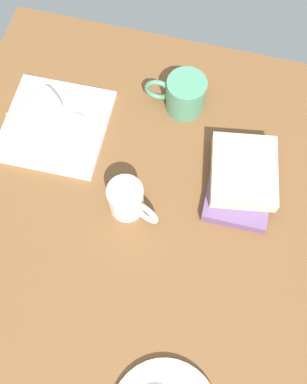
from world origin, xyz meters
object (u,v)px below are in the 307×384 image
object	(u,v)px
square_plate	(56,125)
sauce_cup	(76,126)
breakfast_wrap	(35,111)
second_mug	(127,200)
book_stack	(242,176)
coffee_mug	(184,94)

from	to	relation	value
square_plate	sauce_cup	size ratio (longest dim) A/B	4.43
sauce_cup	breakfast_wrap	xyz separation A→B (cm)	(-0.35, -9.77, 2.07)
breakfast_wrap	second_mug	distance (cm)	31.11
breakfast_wrap	book_stack	world-z (taller)	breakfast_wrap
second_mug	breakfast_wrap	bearing A→B (deg)	-120.72
book_stack	second_mug	world-z (taller)	second_mug
breakfast_wrap	second_mug	world-z (taller)	second_mug
coffee_mug	second_mug	size ratio (longest dim) A/B	1.19
second_mug	sauce_cup	bearing A→B (deg)	-132.47
square_plate	breakfast_wrap	xyz separation A→B (cm)	(-0.16, -4.34, 4.26)
breakfast_wrap	second_mug	size ratio (longest dim) A/B	0.92
second_mug	coffee_mug	bearing A→B (deg)	168.60
breakfast_wrap	book_stack	distance (cm)	49.92
book_stack	coffee_mug	bearing A→B (deg)	-134.49
square_plate	breakfast_wrap	bearing A→B (deg)	-92.07
sauce_cup	second_mug	size ratio (longest dim) A/B	0.45
sauce_cup	second_mug	xyz separation A→B (cm)	(15.54, 16.97, 1.62)
square_plate	breakfast_wrap	distance (cm)	6.08
sauce_cup	coffee_mug	size ratio (longest dim) A/B	0.38
square_plate	book_stack	bearing A→B (deg)	85.82
square_plate	coffee_mug	xyz separation A→B (cm)	(-13.50, 28.30, 3.97)
square_plate	coffee_mug	size ratio (longest dim) A/B	1.68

